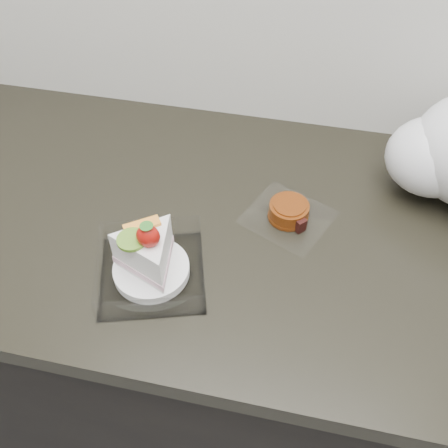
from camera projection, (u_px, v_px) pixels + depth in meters
name	position (u px, v px, depth m)	size (l,w,h in m)	color
counter	(258.00, 348.00, 1.21)	(2.04, 0.64, 0.90)	black
cake_tray	(150.00, 261.00, 0.78)	(0.21, 0.21, 0.13)	white
mooncake_wrap	(289.00, 213.00, 0.88)	(0.18, 0.18, 0.03)	white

